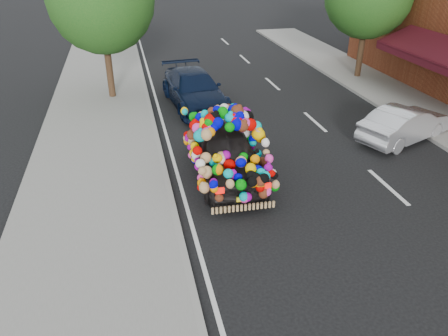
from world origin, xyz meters
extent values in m
plane|color=black|center=(0.00, 0.00, 0.00)|extent=(100.00, 100.00, 0.00)
cube|color=gray|center=(-4.30, 0.00, 0.06)|extent=(4.00, 60.00, 0.12)
cube|color=gray|center=(-2.35, 0.00, 0.07)|extent=(0.15, 60.00, 0.13)
cube|color=#490D18|center=(8.70, 6.00, 2.35)|extent=(1.62, 5.20, 0.75)
cube|color=#490D18|center=(7.95, 6.00, 1.95)|extent=(0.06, 5.20, 0.35)
cylinder|color=#332114|center=(-3.80, 9.50, 1.36)|extent=(0.28, 0.28, 2.73)
cylinder|color=#332114|center=(8.00, 10.00, 1.32)|extent=(0.28, 0.28, 2.64)
imported|color=black|center=(-0.65, 1.68, 0.72)|extent=(1.80, 4.29, 1.45)
cube|color=red|center=(-1.28, -0.45, 0.78)|extent=(0.22, 0.06, 0.14)
cube|color=red|center=(-0.11, -0.47, 0.78)|extent=(0.22, 0.06, 0.14)
cube|color=yellow|center=(-0.69, -0.47, 0.48)|extent=(0.34, 0.05, 0.12)
imported|color=black|center=(-0.51, 7.79, 0.70)|extent=(2.43, 5.00, 1.40)
imported|color=silver|center=(5.81, 2.76, 0.60)|extent=(3.83, 2.55, 1.19)
camera|label=1|loc=(-3.19, -9.19, 6.08)|focal=35.00mm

